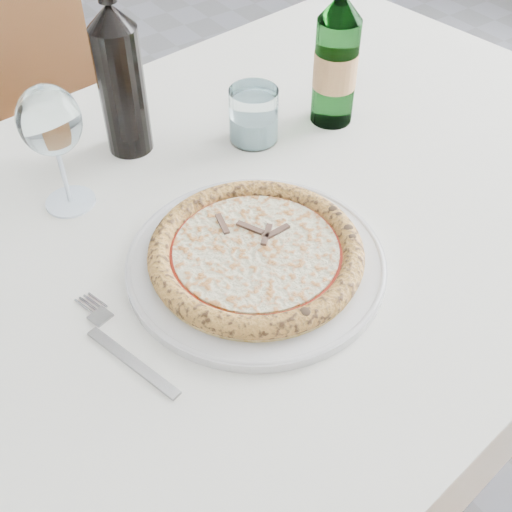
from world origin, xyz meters
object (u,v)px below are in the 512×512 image
Objects in this scene: dining_table at (218,266)px; beer_bottle at (336,60)px; pizza at (256,253)px; tumbler at (254,118)px; plate at (256,262)px; wine_bottle at (120,78)px; chair_far at (34,130)px; wine_glass at (50,123)px.

dining_table is 0.39m from beer_bottle.
pizza is 3.16× the size of tumbler.
wine_bottle is (-0.01, 0.34, 0.12)m from plate.
chair_far is 3.35× the size of beer_bottle.
chair_far is at bearing 92.35° from plate.
dining_table is 5.79× the size of pizza.
wine_glass is at bearing -152.02° from wine_bottle.
wine_bottle is at bearing 91.40° from dining_table.
pizza is 0.97× the size of wine_bottle.
wine_glass is 0.33m from tumbler.
chair_far is 0.87m from plate.
beer_bottle is (0.32, 0.12, 0.19)m from dining_table.
beer_bottle is at bearing 20.35° from dining_table.
wine_glass is at bearing 130.96° from dining_table.
pizza is at bearing -124.90° from tumbler.
tumbler is (0.17, 0.25, 0.01)m from pizza.
plate is at bearing -19.36° from pizza.
wine_bottle is (0.14, 0.07, -0.01)m from wine_glass.
plate is at bearing -145.47° from beer_bottle.
plate is at bearing -89.01° from wine_bottle.
dining_table is at bearing -159.65° from beer_bottle.
chair_far is (-0.03, 0.74, -0.14)m from dining_table.
wine_glass is (-0.15, 0.17, 0.22)m from dining_table.
plate is at bearing -90.00° from dining_table.
dining_table is 1.77× the size of chair_far.
chair_far is at bearing 92.35° from pizza.
wine_bottle reaches higher than wine_glass.
pizza is 0.36m from wine_bottle.
chair_far reaches higher than plate.
dining_table is 5.61× the size of wine_bottle.
wine_glass reaches higher than pizza.
pizza is (0.03, -0.84, 0.25)m from chair_far.
wine_bottle is at bearing 90.99° from plate.
wine_glass is 0.66× the size of wine_bottle.
plate is 1.24× the size of beer_bottle.
wine_glass reaches higher than chair_far.
pizza is 0.30m from tumbler.
tumbler reaches higher than plate.
wine_bottle is at bearing 27.98° from wine_glass.
chair_far is at bearing 92.67° from dining_table.
chair_far is 3.27× the size of pizza.
tumbler is (0.17, 0.25, 0.03)m from plate.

